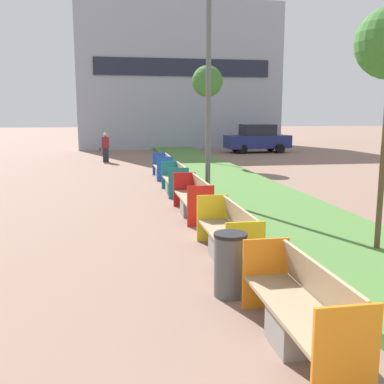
# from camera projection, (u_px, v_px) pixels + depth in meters

# --- Properties ---
(planter_grass_strip) EXTENTS (2.80, 120.00, 0.18)m
(planter_grass_strip) POSITION_uv_depth(u_px,v_px,m) (263.00, 200.00, 12.96)
(planter_grass_strip) COLOR #4C7A38
(planter_grass_strip) RESTS_ON ground
(building_backdrop) EXTENTS (14.76, 8.39, 10.46)m
(building_backdrop) POSITION_uv_depth(u_px,v_px,m) (175.00, 79.00, 35.56)
(building_backdrop) COLOR #939EAD
(building_backdrop) RESTS_ON ground
(bench_orange_frame) EXTENTS (0.65, 2.12, 0.94)m
(bench_orange_frame) POSITION_uv_depth(u_px,v_px,m) (300.00, 315.00, 4.89)
(bench_orange_frame) COLOR gray
(bench_orange_frame) RESTS_ON ground
(bench_yellow_frame) EXTENTS (0.65, 2.34, 0.94)m
(bench_yellow_frame) POSITION_uv_depth(u_px,v_px,m) (228.00, 238.00, 7.91)
(bench_yellow_frame) COLOR gray
(bench_yellow_frame) RESTS_ON ground
(bench_red_frame) EXTENTS (0.65, 2.37, 0.94)m
(bench_red_frame) POSITION_uv_depth(u_px,v_px,m) (193.00, 201.00, 11.32)
(bench_red_frame) COLOR gray
(bench_red_frame) RESTS_ON ground
(bench_teal_frame) EXTENTS (0.65, 1.98, 0.94)m
(bench_teal_frame) POSITION_uv_depth(u_px,v_px,m) (175.00, 182.00, 14.49)
(bench_teal_frame) COLOR gray
(bench_teal_frame) RESTS_ON ground
(bench_blue_frame) EXTENTS (0.65, 1.89, 0.94)m
(bench_blue_frame) POSITION_uv_depth(u_px,v_px,m) (163.00, 169.00, 17.93)
(bench_blue_frame) COLOR gray
(bench_blue_frame) RESTS_ON ground
(litter_bin) EXTENTS (0.47, 0.47, 0.91)m
(litter_bin) POSITION_uv_depth(u_px,v_px,m) (230.00, 264.00, 6.27)
(litter_bin) COLOR #4C4F51
(litter_bin) RESTS_ON ground
(street_lamp_post) EXTENTS (0.24, 0.44, 6.71)m
(street_lamp_post) POSITION_uv_depth(u_px,v_px,m) (208.00, 68.00, 11.95)
(street_lamp_post) COLOR #56595B
(street_lamp_post) RESTS_ON ground
(sapling_tree_far) EXTENTS (1.49, 1.49, 4.83)m
(sapling_tree_far) POSITION_uv_depth(u_px,v_px,m) (207.00, 82.00, 21.62)
(sapling_tree_far) COLOR brown
(sapling_tree_far) RESTS_ON ground
(pedestrian_walking) EXTENTS (0.53, 0.24, 1.55)m
(pedestrian_walking) POSITION_uv_depth(u_px,v_px,m) (105.00, 148.00, 23.71)
(pedestrian_walking) COLOR #232633
(pedestrian_walking) RESTS_ON ground
(parked_car_distant) EXTENTS (4.34, 2.12, 1.86)m
(parked_car_distant) POSITION_uv_depth(u_px,v_px,m) (257.00, 139.00, 29.76)
(parked_car_distant) COLOR navy
(parked_car_distant) RESTS_ON ground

